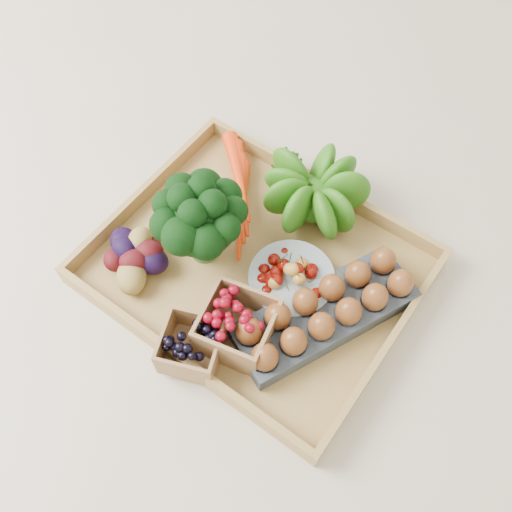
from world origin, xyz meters
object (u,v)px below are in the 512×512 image
Objects in this scene: tray at (256,270)px; egg_carton at (325,315)px; cherry_bowl at (291,282)px; broccoli at (202,232)px.

egg_carton reaches higher than tray.
cherry_bowl is at bearing 4.31° from tray.
broccoli is (-0.10, -0.03, 0.07)m from tray.
tray is 3.22× the size of broccoli.
broccoli is 0.53× the size of egg_carton.
tray is at bearing 15.48° from broccoli.
broccoli is 0.26m from egg_carton.
egg_carton is at bearing -12.46° from cherry_bowl.
cherry_bowl is 0.08m from egg_carton.
broccoli is 1.13× the size of cherry_bowl.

